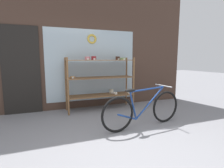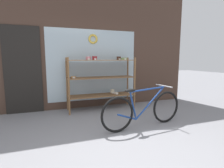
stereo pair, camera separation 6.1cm
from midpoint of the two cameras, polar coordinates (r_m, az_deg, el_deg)
ground_plane at (r=2.64m, az=3.27°, el=-21.72°), size 30.00×30.00×0.00m
storefront_facade at (r=4.84m, az=-9.91°, el=15.24°), size 6.14×0.13×3.96m
display_case at (r=4.54m, az=-3.99°, el=2.07°), size 1.75×0.49×1.39m
bicycle at (r=3.47m, az=9.64°, el=-8.08°), size 1.80×0.46×0.79m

